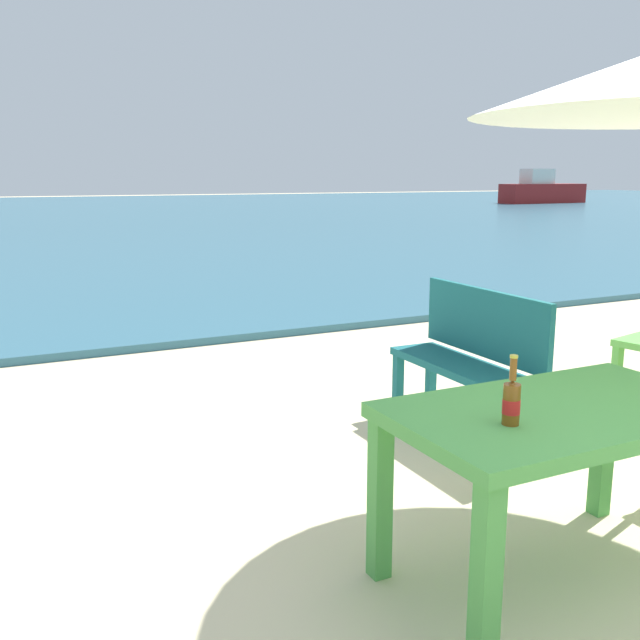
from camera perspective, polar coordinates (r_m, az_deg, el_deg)
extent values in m
cube|color=#2D6075|center=(31.86, -21.86, 7.75)|extent=(120.00, 50.00, 0.08)
cube|color=#4C9E47|center=(3.06, 18.72, -7.02)|extent=(1.40, 0.80, 0.06)
cube|color=#4C9E47|center=(2.58, 13.07, -19.53)|extent=(0.08, 0.08, 0.70)
cube|color=#4C9E47|center=(3.07, 4.80, -13.98)|extent=(0.08, 0.08, 0.70)
cube|color=#4C9E47|center=(3.84, 21.61, -9.42)|extent=(0.08, 0.08, 0.70)
cylinder|color=brown|center=(2.75, 15.00, -6.51)|extent=(0.06, 0.06, 0.16)
cone|color=brown|center=(2.73, 15.08, -4.96)|extent=(0.06, 0.06, 0.03)
cylinder|color=brown|center=(2.71, 15.15, -3.79)|extent=(0.03, 0.03, 0.09)
cylinder|color=red|center=(2.75, 14.99, -6.66)|extent=(0.07, 0.07, 0.05)
cylinder|color=gold|center=(2.70, 15.20, -2.82)|extent=(0.03, 0.03, 0.01)
cube|color=#196066|center=(4.70, 11.31, -3.75)|extent=(0.37, 1.20, 0.05)
cube|color=#196066|center=(4.74, 12.99, -0.23)|extent=(0.05, 1.20, 0.44)
cube|color=#196066|center=(5.13, 6.23, -5.08)|extent=(0.06, 0.06, 0.42)
cube|color=#196066|center=(4.28, 14.15, -8.74)|extent=(0.06, 0.06, 0.42)
cube|color=#196066|center=(5.27, 8.82, -4.67)|extent=(0.06, 0.06, 0.42)
cube|color=#196066|center=(4.46, 16.94, -8.07)|extent=(0.06, 0.06, 0.42)
cube|color=#60B24C|center=(5.80, 22.54, -3.96)|extent=(0.06, 0.06, 0.42)
cube|color=maroon|center=(43.60, 17.32, 9.61)|extent=(5.29, 1.44, 1.08)
cube|color=silver|center=(43.26, 16.92, 10.90)|extent=(1.68, 1.08, 0.84)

